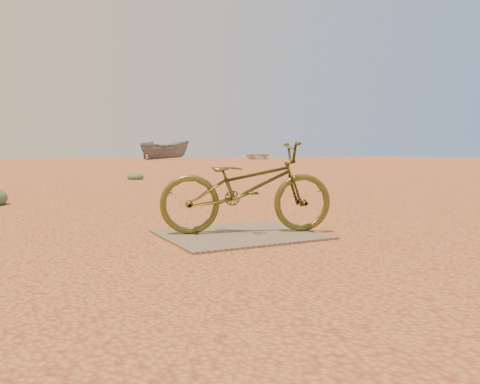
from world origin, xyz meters
name	(u,v)px	position (x,y,z in m)	size (l,w,h in m)	color
ground	(197,235)	(0.00, 0.00, 0.00)	(120.00, 120.00, 0.00)	#D07846
plywood_board	(240,234)	(0.35, -0.23, 0.01)	(1.45, 1.20, 0.02)	#76634F
bicycle	(247,187)	(0.44, -0.20, 0.46)	(0.58, 1.68, 0.88)	#4D4D1C
boat_mid_right	(165,150)	(13.55, 42.43, 0.99)	(1.93, 5.13, 1.98)	slate
boat_far_right	(258,155)	(24.11, 41.55, 0.46)	(3.20, 4.48, 0.93)	beige
kale_b	(135,179)	(1.84, 9.42, 0.00)	(0.48, 0.48, 0.27)	#55764E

